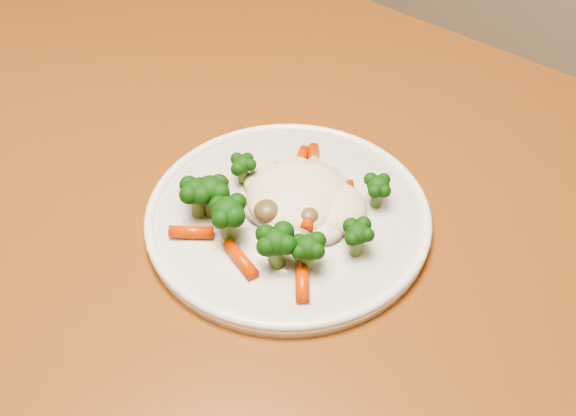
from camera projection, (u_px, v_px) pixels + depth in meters
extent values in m
cube|color=brown|center=(240.00, 207.00, 0.75)|extent=(1.25, 0.85, 0.04)
cube|color=brown|center=(157.00, 125.00, 1.45)|extent=(0.06, 0.06, 0.71)
cylinder|color=white|center=(288.00, 218.00, 0.70)|extent=(0.27, 0.27, 0.01)
ellipsoid|color=beige|center=(298.00, 189.00, 0.69)|extent=(0.12, 0.11, 0.04)
ellipsoid|color=black|center=(211.00, 198.00, 0.68)|extent=(0.05, 0.05, 0.04)
ellipsoid|color=black|center=(229.00, 221.00, 0.66)|extent=(0.05, 0.05, 0.04)
ellipsoid|color=black|center=(276.00, 250.00, 0.63)|extent=(0.04, 0.04, 0.04)
ellipsoid|color=black|center=(308.00, 255.00, 0.63)|extent=(0.04, 0.04, 0.04)
ellipsoid|color=black|center=(357.00, 240.00, 0.65)|extent=(0.04, 0.04, 0.03)
ellipsoid|color=black|center=(377.00, 192.00, 0.69)|extent=(0.03, 0.03, 0.03)
ellipsoid|color=black|center=(243.00, 170.00, 0.72)|extent=(0.03, 0.03, 0.03)
ellipsoid|color=black|center=(197.00, 200.00, 0.68)|extent=(0.04, 0.04, 0.04)
cylinder|color=#DE3F05|center=(313.00, 162.00, 0.74)|extent=(0.04, 0.05, 0.01)
cylinder|color=#DE3F05|center=(332.00, 187.00, 0.71)|extent=(0.04, 0.04, 0.01)
cylinder|color=#DE3F05|center=(345.00, 216.00, 0.68)|extent=(0.05, 0.03, 0.01)
cylinder|color=#DE3F05|center=(214.00, 192.00, 0.71)|extent=(0.02, 0.04, 0.01)
cylinder|color=#DE3F05|center=(191.00, 232.00, 0.67)|extent=(0.04, 0.03, 0.01)
cylinder|color=#DE3F05|center=(241.00, 259.00, 0.64)|extent=(0.05, 0.02, 0.01)
cylinder|color=#DE3F05|center=(302.00, 279.00, 0.63)|extent=(0.04, 0.04, 0.01)
cylinder|color=#DE3F05|center=(310.00, 210.00, 0.67)|extent=(0.04, 0.05, 0.01)
cylinder|color=#DE3F05|center=(310.00, 181.00, 0.70)|extent=(0.02, 0.05, 0.01)
cylinder|color=#DE3F05|center=(299.00, 163.00, 0.74)|extent=(0.03, 0.05, 0.01)
ellipsoid|color=brown|center=(299.00, 196.00, 0.68)|extent=(0.03, 0.03, 0.02)
ellipsoid|color=brown|center=(309.00, 215.00, 0.66)|extent=(0.02, 0.02, 0.01)
ellipsoid|color=brown|center=(282.00, 186.00, 0.69)|extent=(0.02, 0.02, 0.02)
ellipsoid|color=brown|center=(267.00, 211.00, 0.67)|extent=(0.03, 0.03, 0.02)
ellipsoid|color=brown|center=(302.00, 202.00, 0.68)|extent=(0.03, 0.03, 0.02)
cube|color=tan|center=(317.00, 171.00, 0.71)|extent=(0.03, 0.02, 0.01)
cube|color=tan|center=(331.00, 176.00, 0.70)|extent=(0.02, 0.02, 0.01)
cube|color=tan|center=(281.00, 169.00, 0.71)|extent=(0.02, 0.02, 0.01)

